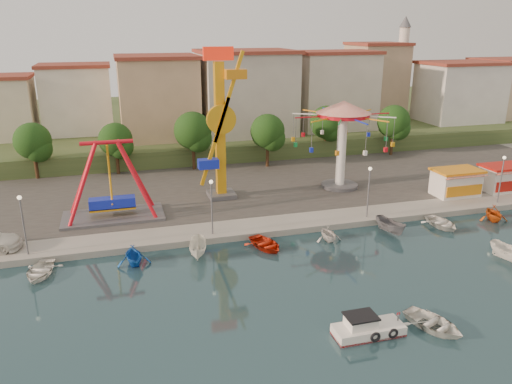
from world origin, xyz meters
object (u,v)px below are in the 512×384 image
object	(u,v)px
pirate_ship_ride	(110,182)
rowboat_a	(434,323)
cabin_motorboat	(367,329)
wave_swinger	(343,125)
kamikaze_tower	(222,128)
skiff	(510,254)

from	to	relation	value
pirate_ship_ride	rowboat_a	distance (m)	32.55
cabin_motorboat	rowboat_a	xyz separation A→B (m)	(4.57, -0.61, -0.00)
pirate_ship_ride	wave_swinger	distance (m)	26.90
cabin_motorboat	pirate_ship_ride	bearing A→B (deg)	122.23
rowboat_a	pirate_ship_ride	bearing A→B (deg)	106.17
kamikaze_tower	rowboat_a	bearing A→B (deg)	-74.54
wave_swinger	rowboat_a	bearing A→B (deg)	-102.80
pirate_ship_ride	wave_swinger	bearing A→B (deg)	6.49
pirate_ship_ride	rowboat_a	bearing A→B (deg)	-51.72
pirate_ship_ride	rowboat_a	xyz separation A→B (m)	(20.01, -25.36, -3.96)
kamikaze_tower	rowboat_a	size ratio (longest dim) A/B	3.97
kamikaze_tower	cabin_motorboat	bearing A→B (deg)	-83.22
skiff	rowboat_a	bearing A→B (deg)	-158.47
cabin_motorboat	rowboat_a	world-z (taller)	cabin_motorboat
skiff	pirate_ship_ride	bearing A→B (deg)	142.18
rowboat_a	wave_swinger	bearing A→B (deg)	55.09
wave_swinger	skiff	size ratio (longest dim) A/B	2.97
wave_swinger	skiff	world-z (taller)	wave_swinger
wave_swinger	cabin_motorboat	bearing A→B (deg)	-111.64
pirate_ship_ride	cabin_motorboat	xyz separation A→B (m)	(15.44, -24.75, -3.96)
kamikaze_tower	rowboat_a	distance (m)	30.70
wave_swinger	kamikaze_tower	bearing A→B (deg)	179.38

